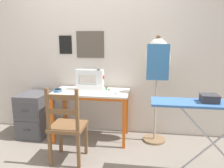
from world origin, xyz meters
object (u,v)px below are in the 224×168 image
at_px(filing_cabinet, 35,114).
at_px(ironing_board, 217,108).
at_px(scissors, 117,94).
at_px(thread_spool_mid_table, 109,91).
at_px(storage_box, 209,98).
at_px(thread_spool_near_machine, 106,89).
at_px(dress_form, 157,65).
at_px(wooden_chair, 67,127).
at_px(fabric_bowl, 58,90).
at_px(sewing_machine, 91,80).

distance_m(filing_cabinet, ironing_board, 2.53).
height_order(scissors, filing_cabinet, scissors).
bearing_deg(thread_spool_mid_table, storage_box, -34.05).
relative_size(thread_spool_near_machine, dress_form, 0.03).
bearing_deg(thread_spool_near_machine, dress_form, -4.10).
bearing_deg(scissors, filing_cabinet, 174.89).
bearing_deg(thread_spool_near_machine, filing_cabinet, -175.09).
bearing_deg(filing_cabinet, thread_spool_mid_table, -0.17).
relative_size(wooden_chair, filing_cabinet, 1.43).
xyz_separation_m(wooden_chair, storage_box, (1.53, -0.11, 0.44)).
xyz_separation_m(filing_cabinet, ironing_board, (2.36, -0.77, 0.47)).
bearing_deg(storage_box, wooden_chair, 175.77).
xyz_separation_m(fabric_bowl, thread_spool_mid_table, (0.71, 0.11, -0.00)).
bearing_deg(ironing_board, dress_form, 123.82).
relative_size(fabric_bowl, ironing_board, 0.09).
distance_m(thread_spool_near_machine, filing_cabinet, 1.18).
relative_size(scissors, filing_cabinet, 0.20).
height_order(fabric_bowl, ironing_board, ironing_board).
distance_m(sewing_machine, wooden_chair, 0.86).
height_order(wooden_chair, dress_form, dress_form).
xyz_separation_m(wooden_chair, ironing_board, (1.60, -0.12, 0.35)).
xyz_separation_m(wooden_chair, dress_form, (1.05, 0.70, 0.67)).
relative_size(thread_spool_mid_table, dress_form, 0.03).
bearing_deg(storage_box, dress_form, 120.25).
bearing_deg(storage_box, ironing_board, -6.91).
distance_m(fabric_bowl, dress_form, 1.43).
xyz_separation_m(fabric_bowl, filing_cabinet, (-0.44, 0.12, -0.42)).
bearing_deg(dress_form, fabric_bowl, -173.33).
bearing_deg(dress_form, scissors, -163.40).
relative_size(sewing_machine, dress_form, 0.27).
distance_m(fabric_bowl, wooden_chair, 0.69).
xyz_separation_m(thread_spool_near_machine, dress_form, (0.71, -0.05, 0.37)).
relative_size(thread_spool_mid_table, ironing_board, 0.03).
relative_size(thread_spool_near_machine, wooden_chair, 0.05).
xyz_separation_m(thread_spool_near_machine, ironing_board, (1.26, -0.87, 0.05)).
bearing_deg(dress_form, wooden_chair, -146.59).
xyz_separation_m(fabric_bowl, ironing_board, (1.92, -0.66, 0.05)).
distance_m(scissors, filing_cabinet, 1.35).
bearing_deg(thread_spool_near_machine, ironing_board, -34.60).
height_order(thread_spool_near_machine, filing_cabinet, thread_spool_near_machine).
relative_size(dress_form, storage_box, 8.79).
relative_size(scissors, storage_box, 0.75).
xyz_separation_m(fabric_bowl, storage_box, (1.84, -0.65, 0.14)).
bearing_deg(sewing_machine, filing_cabinet, -174.51).
relative_size(fabric_bowl, filing_cabinet, 0.18).
xyz_separation_m(sewing_machine, filing_cabinet, (-0.88, -0.08, -0.53)).
distance_m(thread_spool_near_machine, thread_spool_mid_table, 0.11).
height_order(filing_cabinet, dress_form, dress_form).
bearing_deg(scissors, thread_spool_mid_table, 138.52).
bearing_deg(fabric_bowl, storage_box, -19.42).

